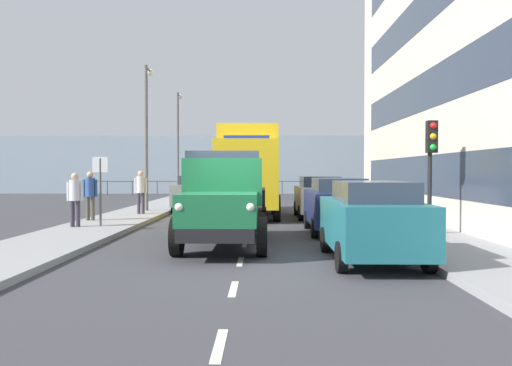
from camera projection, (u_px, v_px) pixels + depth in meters
The scene contains 20 objects.
ground_plane at pixel (251, 218), 20.60m from camera, with size 80.00×80.00×0.00m, color #38383D.
sidewalk_left at pixel (373, 217), 20.53m from camera, with size 2.51×39.90×0.15m, color gray.
sidewalk_right at pixel (130, 216), 20.67m from camera, with size 2.51×39.90×0.15m, color gray.
road_centreline_markings at pixel (251, 218), 20.76m from camera, with size 0.12×36.67×0.01m.
sea_horizon at pixel (257, 165), 43.49m from camera, with size 80.00×0.80×5.00m, color #8C9EAD.
seawall_railing at pixel (257, 184), 39.93m from camera, with size 28.08×0.08×1.20m.
truck_vintage_green at pixel (224, 201), 12.65m from camera, with size 2.17×5.64×2.43m.
lorry_cargo_yellow at pixel (249, 168), 22.01m from camera, with size 2.58×8.20×3.87m.
car_teal_kerbside_near at pixel (371, 220), 10.70m from camera, with size 1.84×3.97×1.72m.
car_navy_kerbside_1 at pixel (337, 205), 15.61m from camera, with size 1.85×3.84×1.72m.
car_white_kerbside_2 at pixel (319, 196), 20.77m from camera, with size 1.89×4.12×1.72m.
car_grey_oppositeside_0 at pixel (196, 192), 24.65m from camera, with size 1.93×4.25×1.72m.
car_silver_oppositeside_1 at pixel (209, 188), 30.27m from camera, with size 1.86×3.94×1.72m.
pedestrian_by_lamp at pixel (75, 195), 16.06m from camera, with size 0.53×0.34×1.73m.
pedestrian_in_dark_coat at pixel (90, 191), 18.20m from camera, with size 0.53×0.34×1.78m.
pedestrian_strolling at pixel (141, 188), 20.98m from camera, with size 0.53×0.34×1.81m.
traffic_light_near at pixel (431, 152), 14.07m from camera, with size 0.28×0.41×3.20m.
lamp_post_promenade at pixel (147, 125), 22.84m from camera, with size 0.32×1.14×6.59m.
lamp_post_far at pixel (178, 136), 32.75m from camera, with size 0.32×1.14×6.92m.
street_sign at pixel (100, 179), 16.26m from camera, with size 0.50×0.07×2.25m.
Camera 1 is at (-0.48, 10.85, 1.93)m, focal length 35.17 mm.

